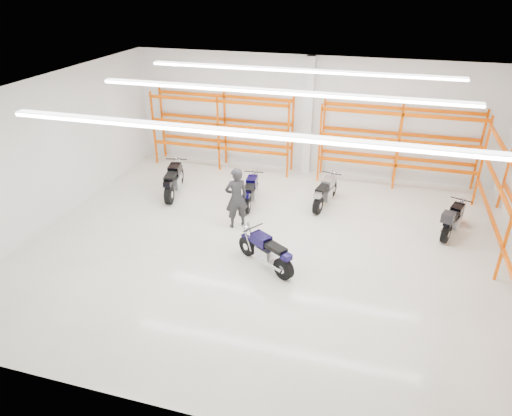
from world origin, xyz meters
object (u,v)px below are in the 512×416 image
(motorcycle_back_a, at_px, (174,181))
(motorcycle_back_c, at_px, (325,193))
(motorcycle_main, at_px, (267,253))
(motorcycle_back_b, at_px, (250,192))
(motorcycle_back_d, at_px, (452,220))
(standing_man, at_px, (236,198))
(structural_column, at_px, (308,117))

(motorcycle_back_a, bearing_deg, motorcycle_back_c, 6.46)
(motorcycle_main, relative_size, motorcycle_back_a, 0.79)
(motorcycle_back_b, distance_m, motorcycle_back_c, 2.53)
(motorcycle_main, relative_size, motorcycle_back_d, 0.92)
(motorcycle_back_c, distance_m, motorcycle_back_d, 4.09)
(motorcycle_back_c, height_order, standing_man, standing_man)
(motorcycle_back_b, xyz_separation_m, standing_man, (0.02, -1.57, 0.52))
(motorcycle_back_a, xyz_separation_m, motorcycle_back_d, (9.32, -0.29, -0.03))
(motorcycle_back_b, relative_size, motorcycle_back_d, 1.04)
(motorcycle_back_d, bearing_deg, motorcycle_main, -146.77)
(motorcycle_back_b, bearing_deg, motorcycle_back_d, -2.58)
(standing_man, bearing_deg, structural_column, -138.08)
(motorcycle_back_a, xyz_separation_m, standing_man, (2.88, -1.57, 0.45))
(motorcycle_back_a, distance_m, motorcycle_back_c, 5.36)
(motorcycle_main, distance_m, motorcycle_back_b, 3.84)
(motorcycle_back_c, height_order, motorcycle_back_d, motorcycle_back_d)
(motorcycle_back_b, xyz_separation_m, motorcycle_back_c, (2.46, 0.60, 0.01))
(motorcycle_back_a, bearing_deg, motorcycle_back_b, 0.01)
(motorcycle_back_a, height_order, structural_column, structural_column)
(motorcycle_main, bearing_deg, motorcycle_back_b, 113.19)
(motorcycle_main, distance_m, standing_man, 2.51)
(motorcycle_back_d, distance_m, standing_man, 6.58)
(motorcycle_back_c, bearing_deg, structural_column, 112.48)
(motorcycle_main, distance_m, motorcycle_back_d, 5.90)
(motorcycle_main, height_order, motorcycle_back_b, motorcycle_main)
(standing_man, bearing_deg, motorcycle_main, 93.72)
(motorcycle_main, height_order, standing_man, standing_man)
(structural_column, bearing_deg, motorcycle_back_a, -140.68)
(standing_man, distance_m, structural_column, 5.29)
(motorcycle_back_d, xyz_separation_m, standing_man, (-6.43, -1.28, 0.49))
(structural_column, bearing_deg, motorcycle_back_c, -67.52)
(motorcycle_back_a, bearing_deg, standing_man, -28.58)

